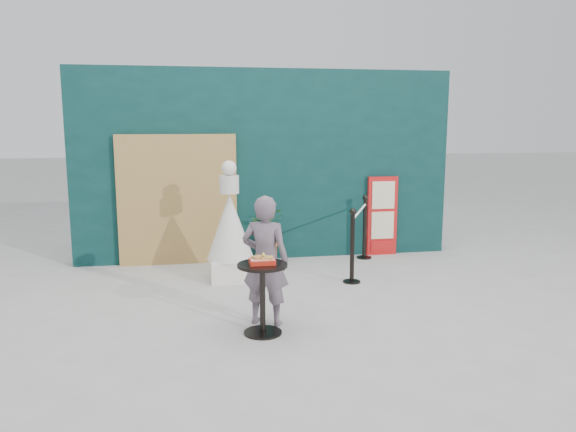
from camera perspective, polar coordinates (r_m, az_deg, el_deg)
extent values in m
plane|color=#ADAAA5|center=(6.26, 2.01, -10.89)|extent=(60.00, 60.00, 0.00)
cube|color=#092A29|center=(9.00, -2.24, 5.19)|extent=(6.00, 0.30, 3.00)
cube|color=tan|center=(8.75, -11.14, 1.60)|extent=(1.80, 0.08, 2.00)
imported|color=slate|center=(6.07, -2.32, -4.54)|extent=(0.61, 0.52, 1.42)
cube|color=red|center=(9.38, 9.53, 0.01)|extent=(0.50, 0.06, 1.30)
cube|color=beige|center=(9.29, 9.67, 2.11)|extent=(0.38, 0.02, 0.45)
cube|color=beige|center=(9.37, 9.58, -0.93)|extent=(0.38, 0.02, 0.45)
cube|color=red|center=(9.44, 9.52, -3.02)|extent=(0.38, 0.02, 0.18)
cube|color=white|center=(7.91, -5.83, -5.39)|extent=(0.56, 0.56, 0.31)
cone|color=silver|center=(7.77, -5.91, -1.04)|extent=(0.65, 0.65, 0.92)
cylinder|color=silver|center=(7.69, -5.99, 3.21)|extent=(0.26, 0.26, 0.24)
sphere|color=silver|center=(7.67, -6.01, 4.87)|extent=(0.20, 0.20, 0.20)
cylinder|color=black|center=(6.00, -2.58, -11.73)|extent=(0.40, 0.40, 0.02)
cylinder|color=black|center=(5.88, -2.60, -8.55)|extent=(0.06, 0.06, 0.72)
cylinder|color=black|center=(5.78, -2.63, -5.02)|extent=(0.52, 0.52, 0.03)
cube|color=red|center=(5.77, -2.63, -4.64)|extent=(0.26, 0.19, 0.05)
cube|color=red|center=(5.76, -2.64, -4.37)|extent=(0.24, 0.17, 0.00)
cube|color=#BE9245|center=(5.76, -3.05, -4.22)|extent=(0.15, 0.14, 0.02)
cube|color=#E49F53|center=(5.75, -2.11, -4.25)|extent=(0.13, 0.13, 0.02)
cone|color=yellow|center=(5.80, -2.51, -3.93)|extent=(0.06, 0.06, 0.06)
cylinder|color=brown|center=(8.91, -2.12, -3.79)|extent=(0.31, 0.31, 0.26)
cylinder|color=#935C30|center=(8.87, -2.13, -2.86)|extent=(0.34, 0.34, 0.04)
imported|color=#33632A|center=(8.81, -2.14, -0.93)|extent=(0.51, 0.44, 0.56)
cylinder|color=black|center=(7.83, 6.48, -6.64)|extent=(0.24, 0.24, 0.02)
cylinder|color=black|center=(7.71, 6.55, -3.28)|extent=(0.06, 0.06, 0.96)
sphere|color=black|center=(7.62, 6.62, 0.46)|extent=(0.09, 0.09, 0.09)
cylinder|color=black|center=(9.20, 7.73, -4.19)|extent=(0.24, 0.24, 0.02)
cylinder|color=black|center=(9.10, 7.80, -1.32)|extent=(0.06, 0.06, 0.96)
sphere|color=black|center=(9.02, 7.87, 1.87)|extent=(0.09, 0.09, 0.09)
cylinder|color=white|center=(8.33, 7.28, 0.47)|extent=(0.63, 1.31, 0.03)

